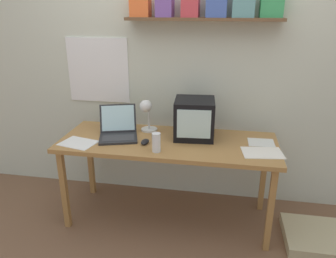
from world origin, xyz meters
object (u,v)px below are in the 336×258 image
at_px(computer_mouse, 145,142).
at_px(corner_desk, 168,148).
at_px(loose_paper_near_monitor, 262,153).
at_px(juice_glass, 156,143).
at_px(floor_cushion, 315,237).
at_px(loose_paper_near_laptop, 78,143).
at_px(printed_handout, 261,143).
at_px(crt_monitor, 194,118).
at_px(desk_lamp, 147,111).
at_px(laptop, 118,129).

bearing_deg(computer_mouse, corner_desk, 29.46).
relative_size(corner_desk, loose_paper_near_monitor, 5.48).
height_order(juice_glass, floor_cushion, juice_glass).
height_order(computer_mouse, loose_paper_near_laptop, computer_mouse).
distance_m(loose_paper_near_laptop, loose_paper_near_monitor, 1.43).
bearing_deg(floor_cushion, printed_handout, 156.24).
relative_size(crt_monitor, floor_cushion, 0.74).
bearing_deg(crt_monitor, loose_paper_near_monitor, -28.18).
distance_m(juice_glass, floor_cushion, 1.47).
relative_size(corner_desk, desk_lamp, 6.02).
bearing_deg(desk_lamp, loose_paper_near_monitor, -6.66).
height_order(juice_glass, loose_paper_near_laptop, juice_glass).
xyz_separation_m(corner_desk, juice_glass, (-0.05, -0.22, 0.13)).
height_order(corner_desk, computer_mouse, computer_mouse).
xyz_separation_m(juice_glass, floor_cushion, (1.25, 0.10, -0.76)).
distance_m(computer_mouse, floor_cushion, 1.54).
height_order(corner_desk, loose_paper_near_monitor, loose_paper_near_monitor).
relative_size(juice_glass, floor_cushion, 0.31).
bearing_deg(juice_glass, computer_mouse, 132.91).
height_order(printed_handout, loose_paper_near_monitor, same).
bearing_deg(printed_handout, crt_monitor, 175.74).
xyz_separation_m(crt_monitor, laptop, (-0.62, -0.10, -0.10)).
distance_m(desk_lamp, printed_handout, 0.97).
height_order(desk_lamp, juice_glass, desk_lamp).
xyz_separation_m(desk_lamp, floor_cushion, (1.41, -0.27, -0.88)).
xyz_separation_m(desk_lamp, loose_paper_near_monitor, (0.94, -0.27, -0.19)).
xyz_separation_m(printed_handout, floor_cushion, (0.46, -0.20, -0.69)).
xyz_separation_m(loose_paper_near_laptop, floor_cushion, (1.90, 0.06, -0.69)).
height_order(corner_desk, crt_monitor, crt_monitor).
bearing_deg(laptop, printed_handout, -14.13).
bearing_deg(corner_desk, desk_lamp, 143.91).
xyz_separation_m(corner_desk, printed_handout, (0.74, 0.08, 0.06)).
bearing_deg(loose_paper_near_laptop, printed_handout, 10.46).
distance_m(computer_mouse, loose_paper_near_laptop, 0.53).
bearing_deg(loose_paper_near_monitor, laptop, 173.25).
relative_size(laptop, computer_mouse, 3.83).
relative_size(desk_lamp, floor_cushion, 0.62).
xyz_separation_m(laptop, loose_paper_near_monitor, (1.16, -0.14, -0.06)).
bearing_deg(loose_paper_near_monitor, floor_cushion, -0.92).
height_order(loose_paper_near_laptop, loose_paper_near_monitor, same).
distance_m(laptop, computer_mouse, 0.29).
relative_size(printed_handout, loose_paper_near_laptop, 0.66).
xyz_separation_m(corner_desk, loose_paper_near_laptop, (-0.69, -0.18, 0.06)).
height_order(juice_glass, printed_handout, juice_glass).
distance_m(juice_glass, loose_paper_near_laptop, 0.65).
distance_m(crt_monitor, juice_glass, 0.44).
xyz_separation_m(crt_monitor, loose_paper_near_monitor, (0.54, -0.24, -0.16)).
height_order(crt_monitor, computer_mouse, crt_monitor).
height_order(computer_mouse, printed_handout, computer_mouse).
xyz_separation_m(computer_mouse, loose_paper_near_laptop, (-0.52, -0.08, -0.01)).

